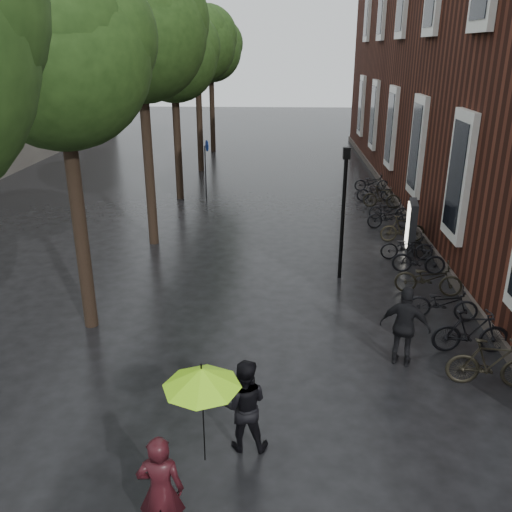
# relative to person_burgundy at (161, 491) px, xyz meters

# --- Properties ---
(street_trees) EXTENTS (4.33, 34.03, 8.91)m
(street_trees) POSITION_rel_person_burgundy_xyz_m (-2.94, 14.98, 5.48)
(street_trees) COLOR black
(street_trees) RESTS_ON ground
(person_burgundy) EXTENTS (0.66, 0.46, 1.72)m
(person_burgundy) POSITION_rel_person_burgundy_xyz_m (0.00, 0.00, 0.00)
(person_burgundy) COLOR black
(person_burgundy) RESTS_ON ground
(person_black) EXTENTS (0.81, 0.63, 1.66)m
(person_black) POSITION_rel_person_burgundy_xyz_m (0.98, 1.93, -0.03)
(person_black) COLOR black
(person_black) RESTS_ON ground
(lime_umbrella) EXTENTS (1.14, 1.14, 1.67)m
(lime_umbrella) POSITION_rel_person_burgundy_xyz_m (0.45, 0.93, 1.16)
(lime_umbrella) COLOR black
(lime_umbrella) RESTS_ON ground
(pedestrian_walking) EXTENTS (1.13, 0.77, 1.78)m
(pedestrian_walking) POSITION_rel_person_burgundy_xyz_m (4.17, 4.67, 0.03)
(pedestrian_walking) COLOR black
(pedestrian_walking) RESTS_ON ground
(parked_bicycles) EXTENTS (1.97, 16.55, 1.03)m
(parked_bicycles) POSITION_rel_person_burgundy_xyz_m (5.69, 11.46, -0.40)
(parked_bicycles) COLOR black
(parked_bicycles) RESTS_ON ground
(ad_lightbox) EXTENTS (0.26, 1.13, 1.70)m
(ad_lightbox) POSITION_rel_person_burgundy_xyz_m (5.83, 11.68, -0.01)
(ad_lightbox) COLOR black
(ad_lightbox) RESTS_ON ground
(lamp_post) EXTENTS (0.20, 0.20, 3.83)m
(lamp_post) POSITION_rel_person_burgundy_xyz_m (3.29, 9.31, 1.46)
(lamp_post) COLOR black
(lamp_post) RESTS_ON ground
(cycle_sign) EXTENTS (0.14, 0.48, 2.65)m
(cycle_sign) POSITION_rel_person_burgundy_xyz_m (-1.74, 17.87, 0.89)
(cycle_sign) COLOR #262628
(cycle_sign) RESTS_ON ground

